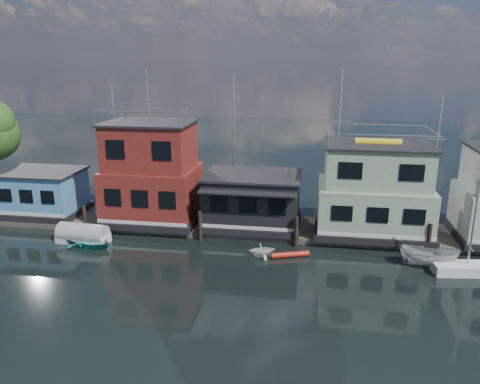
% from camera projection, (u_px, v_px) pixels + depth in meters
% --- Properties ---
extents(ground, '(160.00, 160.00, 0.00)m').
position_uv_depth(ground, '(232.00, 308.00, 25.18)').
color(ground, black).
rests_on(ground, ground).
extents(dock, '(48.00, 5.00, 0.40)m').
position_uv_depth(dock, '(259.00, 227.00, 36.50)').
color(dock, '#595147').
rests_on(dock, ground).
extents(houseboat_blue, '(6.40, 4.90, 3.66)m').
position_uv_depth(houseboat_blue, '(43.00, 192.00, 38.65)').
color(houseboat_blue, black).
rests_on(houseboat_blue, dock).
extents(houseboat_red, '(7.40, 5.90, 11.86)m').
position_uv_depth(houseboat_red, '(152.00, 175.00, 36.68)').
color(houseboat_red, black).
rests_on(houseboat_red, dock).
extents(houseboat_dark, '(7.40, 6.10, 4.06)m').
position_uv_depth(houseboat_dark, '(252.00, 200.00, 35.93)').
color(houseboat_dark, black).
rests_on(houseboat_dark, dock).
extents(houseboat_green, '(8.40, 5.90, 7.03)m').
position_uv_depth(houseboat_green, '(374.00, 191.00, 34.27)').
color(houseboat_green, black).
rests_on(houseboat_green, dock).
extents(pilings, '(42.28, 0.28, 2.20)m').
position_uv_depth(pilings, '(250.00, 229.00, 33.64)').
color(pilings, '#2D2116').
rests_on(pilings, ground).
extents(background_masts, '(36.40, 0.16, 12.00)m').
position_uv_depth(background_masts, '(323.00, 147.00, 39.96)').
color(background_masts, silver).
rests_on(background_masts, ground).
extents(day_sailer, '(4.29, 1.88, 6.55)m').
position_uv_depth(day_sailer, '(467.00, 268.00, 29.09)').
color(day_sailer, white).
rests_on(day_sailer, ground).
extents(red_kayak, '(2.61, 1.21, 0.39)m').
position_uv_depth(red_kayak, '(290.00, 255.00, 31.49)').
color(red_kayak, red).
rests_on(red_kayak, ground).
extents(tarp_runabout, '(3.86, 1.80, 1.52)m').
position_uv_depth(tarp_runabout, '(83.00, 235.00, 33.92)').
color(tarp_runabout, silver).
rests_on(tarp_runabout, ground).
extents(motorboat, '(3.80, 1.98, 1.40)m').
position_uv_depth(motorboat, '(429.00, 257.00, 29.93)').
color(motorboat, beige).
rests_on(motorboat, ground).
extents(dinghy_white, '(2.26, 2.10, 0.97)m').
position_uv_depth(dinghy_white, '(262.00, 250.00, 31.56)').
color(dinghy_white, white).
rests_on(dinghy_white, ground).
extents(dinghy_teal, '(3.90, 3.16, 0.71)m').
position_uv_depth(dinghy_teal, '(90.00, 242.00, 33.26)').
color(dinghy_teal, teal).
rests_on(dinghy_teal, ground).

